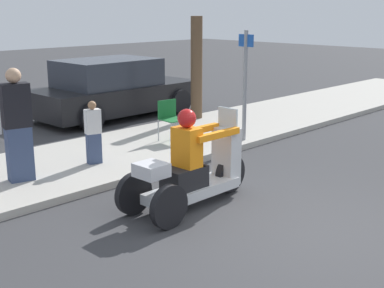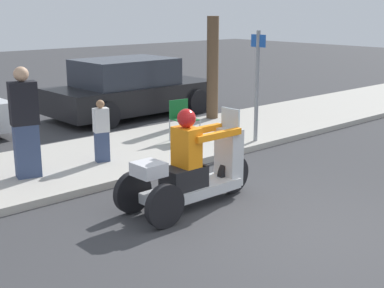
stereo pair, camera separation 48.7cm
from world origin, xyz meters
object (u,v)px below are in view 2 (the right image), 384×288
object	(u,v)px
motorcycle_trike	(192,172)
spectator_far_back	(25,125)
parked_car_lot_center	(130,89)
street_sign	(257,82)
spectator_with_child	(101,132)
tree_trunk	(213,68)
folding_chair_set_back	(182,116)

from	to	relation	value
motorcycle_trike	spectator_far_back	world-z (taller)	spectator_far_back
parked_car_lot_center	street_sign	size ratio (longest dim) A/B	1.98
spectator_with_child	spectator_far_back	distance (m)	1.39
spectator_far_back	tree_trunk	world-z (taller)	tree_trunk
spectator_with_child	folding_chair_set_back	bearing A→B (deg)	6.59
spectator_far_back	folding_chair_set_back	distance (m)	3.43
motorcycle_trike	street_sign	world-z (taller)	street_sign
motorcycle_trike	street_sign	distance (m)	3.67
motorcycle_trike	street_sign	size ratio (longest dim) A/B	1.00
spectator_with_child	spectator_far_back	world-z (taller)	spectator_far_back
folding_chair_set_back	tree_trunk	world-z (taller)	tree_trunk
motorcycle_trike	folding_chair_set_back	distance (m)	3.40
spectator_with_child	street_sign	size ratio (longest dim) A/B	0.50
spectator_with_child	street_sign	bearing A→B (deg)	-14.18
spectator_with_child	folding_chair_set_back	size ratio (longest dim) A/B	1.34
spectator_with_child	tree_trunk	xyz separation A→B (m)	(4.07, 1.46, 0.69)
spectator_with_child	tree_trunk	distance (m)	4.38
tree_trunk	spectator_far_back	bearing A→B (deg)	-165.41
street_sign	parked_car_lot_center	bearing A→B (deg)	90.38
motorcycle_trike	folding_chair_set_back	bearing A→B (deg)	51.79
parked_car_lot_center	spectator_far_back	bearing A→B (deg)	-142.15
folding_chair_set_back	parked_car_lot_center	size ratio (longest dim) A/B	0.19
tree_trunk	street_sign	world-z (taller)	tree_trunk
parked_car_lot_center	tree_trunk	xyz separation A→B (m)	(0.97, -2.05, 0.64)
spectator_with_child	spectator_far_back	xyz separation A→B (m)	(-1.36, 0.05, 0.32)
spectator_with_child	parked_car_lot_center	world-z (taller)	parked_car_lot_center
spectator_far_back	parked_car_lot_center	bearing A→B (deg)	37.85
parked_car_lot_center	tree_trunk	bearing A→B (deg)	-64.72
motorcycle_trike	parked_car_lot_center	world-z (taller)	parked_car_lot_center
spectator_with_child	spectator_far_back	bearing A→B (deg)	178.07
parked_car_lot_center	street_sign	distance (m)	4.35
folding_chair_set_back	street_sign	distance (m)	1.65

